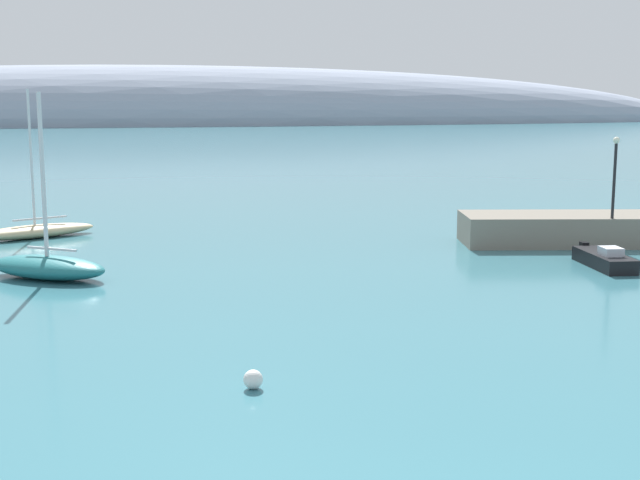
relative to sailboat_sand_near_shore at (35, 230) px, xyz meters
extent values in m
ellipsoid|color=#8E99AD|center=(20.36, 214.61, -0.46)|extent=(364.57, 53.90, 35.45)
ellipsoid|color=#C6B284|center=(0.00, 0.00, -0.07)|extent=(7.20, 4.48, 0.77)
cylinder|color=silver|center=(0.00, 0.00, 4.22)|extent=(0.14, 0.14, 7.81)
cube|color=silver|center=(0.29, 0.13, 0.66)|extent=(2.95, 1.36, 0.10)
ellipsoid|color=#1E6B70|center=(1.43, -12.03, 0.06)|extent=(6.25, 5.42, 1.03)
cylinder|color=silver|center=(1.43, -12.03, 4.23)|extent=(0.19, 0.19, 7.31)
cube|color=silver|center=(1.65, -12.18, 0.93)|extent=(2.24, 1.64, 0.10)
cube|color=black|center=(27.33, -15.80, -0.11)|extent=(2.04, 4.46, 0.69)
cube|color=black|center=(27.65, -13.42, 0.06)|extent=(0.42, 0.48, 0.62)
cube|color=#B2B7C1|center=(27.24, -16.44, 0.43)|extent=(1.02, 1.14, 0.40)
sphere|color=silver|center=(7.95, -28.94, -0.18)|extent=(0.55, 0.55, 0.55)
cylinder|color=black|center=(30.42, -11.49, 3.22)|extent=(0.16, 0.16, 4.00)
sphere|color=#EAEACC|center=(30.42, -11.49, 5.40)|extent=(0.36, 0.36, 0.36)
camera|label=1|loc=(4.20, -51.69, 7.64)|focal=47.95mm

